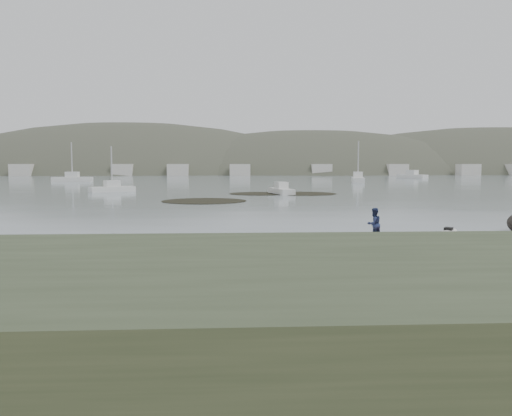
{
  "coord_description": "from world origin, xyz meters",
  "views": [
    {
      "loc": [
        -1.47,
        -27.1,
        3.87
      ],
      "look_at": [
        0.0,
        0.0,
        1.5
      ],
      "focal_mm": 35.0,
      "sensor_mm": 36.0,
      "label": 1
    }
  ],
  "objects": [
    {
      "name": "far_town",
      "position": [
        6.0,
        145.0,
        2.0
      ],
      "size": [
        199.0,
        5.0,
        4.0
      ],
      "color": "beige",
      "rests_on": "ground"
    },
    {
      "name": "kelp_mats",
      "position": [
        2.07,
        33.26,
        0.03
      ],
      "size": [
        21.17,
        21.36,
        0.04
      ],
      "color": "black",
      "rests_on": "water"
    },
    {
      "name": "ground",
      "position": [
        0.0,
        0.0,
        0.0
      ],
      "size": [
        600.0,
        600.0,
        0.0
      ],
      "primitive_type": "plane",
      "color": "tan",
      "rests_on": "ground"
    },
    {
      "name": "water",
      "position": [
        0.0,
        300.0,
        0.01
      ],
      "size": [
        1200.0,
        1200.0,
        0.0
      ],
      "primitive_type": "plane",
      "color": "slate",
      "rests_on": "ground"
    },
    {
      "name": "wet_sand",
      "position": [
        0.0,
        -0.3,
        0.0
      ],
      "size": [
        60.0,
        60.0,
        0.0
      ],
      "primitive_type": "plane",
      "color": "brown",
      "rests_on": "ground"
    },
    {
      "name": "bluff",
      "position": [
        0.0,
        -17.5,
        1.0
      ],
      "size": [
        60.0,
        8.0,
        2.0
      ],
      "primitive_type": "cube",
      "color": "#475138",
      "rests_on": "ground"
    },
    {
      "name": "moored_boats",
      "position": [
        10.49,
        81.91,
        0.58
      ],
      "size": [
        93.11,
        78.79,
        1.24
      ],
      "color": "silver",
      "rests_on": "ground"
    },
    {
      "name": "kayaks",
      "position": [
        -1.62,
        -4.02,
        0.17
      ],
      "size": [
        22.04,
        10.67,
        0.34
      ],
      "color": "white",
      "rests_on": "ground"
    },
    {
      "name": "far_hills",
      "position": [
        39.38,
        193.97,
        -15.93
      ],
      "size": [
        550.0,
        135.0,
        80.0
      ],
      "color": "#384235",
      "rests_on": "ground"
    },
    {
      "name": "person_east",
      "position": [
        5.94,
        -2.13,
        0.83
      ],
      "size": [
        0.99,
        0.89,
        1.66
      ],
      "primitive_type": "imported",
      "rotation": [
        0.0,
        0.0,
        3.54
      ],
      "color": "navy",
      "rests_on": "ground"
    }
  ]
}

